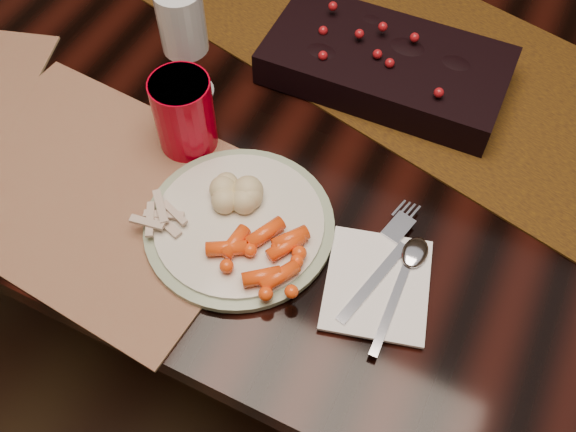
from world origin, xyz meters
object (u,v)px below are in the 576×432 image
at_px(napkin, 377,284).
at_px(dining_table, 335,220).
at_px(placemat_main, 98,193).
at_px(dinner_plate, 239,224).
at_px(mashed_potatoes, 235,188).
at_px(wine_glass, 186,46).
at_px(red_cup, 184,113).
at_px(baby_carrots, 253,247).
at_px(turkey_shreds, 161,218).
at_px(centerpiece, 386,61).

bearing_deg(napkin, dining_table, 103.26).
relative_size(placemat_main, dinner_plate, 1.78).
height_order(mashed_potatoes, wine_glass, wine_glass).
distance_m(dining_table, red_cup, 0.51).
distance_m(dining_table, baby_carrots, 0.52).
xyz_separation_m(dinner_plate, napkin, (0.19, -0.00, -0.00)).
xyz_separation_m(dining_table, turkey_shreds, (-0.12, -0.35, 0.40)).
bearing_deg(dinner_plate, wine_glass, 133.97).
height_order(dining_table, turkey_shreds, turkey_shreds).
distance_m(dinner_plate, napkin, 0.19).
bearing_deg(red_cup, baby_carrots, -37.20).
relative_size(placemat_main, napkin, 3.03).
bearing_deg(mashed_potatoes, dining_table, 79.78).
height_order(centerpiece, wine_glass, wine_glass).
relative_size(dining_table, napkin, 12.51).
bearing_deg(dining_table, napkin, -61.85).
bearing_deg(napkin, baby_carrots, 176.91).
xyz_separation_m(centerpiece, turkey_shreds, (-0.16, -0.38, -0.01)).
height_order(dining_table, napkin, napkin).
xyz_separation_m(centerpiece, dinner_plate, (-0.07, -0.33, -0.03)).
height_order(placemat_main, dinner_plate, dinner_plate).
xyz_separation_m(placemat_main, baby_carrots, (0.24, 0.00, 0.03)).
bearing_deg(wine_glass, centerpiece, 30.92).
xyz_separation_m(dining_table, red_cup, (-0.16, -0.20, 0.43)).
bearing_deg(red_cup, dinner_plate, -36.10).
height_order(napkin, wine_glass, wine_glass).
xyz_separation_m(baby_carrots, mashed_potatoes, (-0.06, 0.06, 0.01)).
bearing_deg(centerpiece, mashed_potatoes, -106.46).
bearing_deg(wine_glass, dinner_plate, -46.03).
distance_m(napkin, red_cup, 0.34).
distance_m(dining_table, placemat_main, 0.55).
bearing_deg(turkey_shreds, baby_carrots, 5.27).
bearing_deg(turkey_shreds, napkin, 8.89).
relative_size(napkin, red_cup, 1.29).
distance_m(mashed_potatoes, wine_glass, 0.23).
bearing_deg(napkin, placemat_main, 169.96).
xyz_separation_m(centerpiece, napkin, (0.12, -0.33, -0.03)).
distance_m(placemat_main, dinner_plate, 0.20).
bearing_deg(wine_glass, dining_table, 29.39).
bearing_deg(placemat_main, red_cup, 68.36).
bearing_deg(dining_table, baby_carrots, -88.43).
xyz_separation_m(dinner_plate, red_cup, (-0.13, 0.10, 0.05)).
bearing_deg(napkin, centerpiece, 95.04).
distance_m(baby_carrots, turkey_shreds, 0.13).
bearing_deg(placemat_main, baby_carrots, 5.21).
distance_m(baby_carrots, red_cup, 0.22).
distance_m(mashed_potatoes, napkin, 0.22).
bearing_deg(turkey_shreds, centerpiece, 67.45).
bearing_deg(red_cup, napkin, -16.80).
xyz_separation_m(centerpiece, wine_glass, (-0.25, -0.15, 0.05)).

